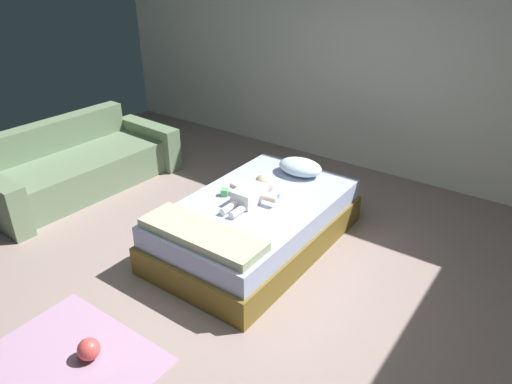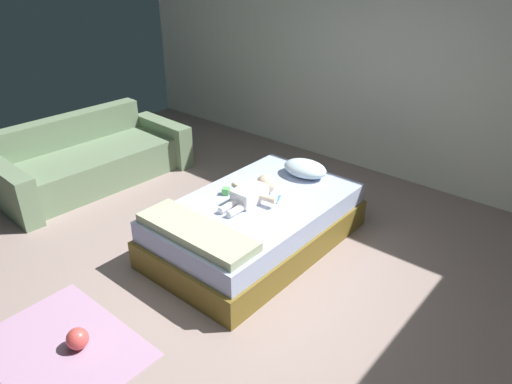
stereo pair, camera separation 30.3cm
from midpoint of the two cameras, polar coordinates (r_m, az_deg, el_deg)
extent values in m
plane|color=gray|center=(3.99, -6.75, -11.81)|extent=(8.00, 8.00, 0.00)
cube|color=silver|center=(5.75, 13.46, 15.87)|extent=(8.00, 0.12, 2.83)
cube|color=brown|center=(4.44, -1.96, -4.92)|extent=(1.20, 1.98, 0.26)
cube|color=#A7B4D8|center=(4.32, -2.01, -2.36)|extent=(1.15, 1.90, 0.20)
ellipsoid|color=silver|center=(4.76, 3.53, 3.00)|extent=(0.46, 0.32, 0.15)
cube|color=white|center=(4.24, -2.82, -0.41)|extent=(0.20, 0.31, 0.14)
sphere|color=beige|center=(4.39, -0.96, 0.99)|extent=(0.18, 0.18, 0.18)
cylinder|color=beige|center=(4.36, -4.22, 0.45)|extent=(0.17, 0.09, 0.06)
cylinder|color=beige|center=(4.18, -0.57, -0.82)|extent=(0.17, 0.07, 0.06)
cylinder|color=white|center=(4.12, -5.40, -1.98)|extent=(0.06, 0.19, 0.06)
cylinder|color=white|center=(4.07, -4.33, -2.38)|extent=(0.06, 0.19, 0.06)
cube|color=#3984EB|center=(4.31, 0.64, -0.87)|extent=(0.07, 0.14, 0.01)
cube|color=white|center=(4.36, 0.84, -0.27)|extent=(0.02, 0.03, 0.01)
cube|color=slate|center=(5.79, -21.38, 2.02)|extent=(0.81, 1.78, 0.39)
cube|color=slate|center=(6.11, -23.98, 4.61)|extent=(0.28, 1.75, 0.74)
cube|color=slate|center=(6.25, -14.02, 5.70)|extent=(0.94, 0.24, 0.53)
cube|color=#AC84A4|center=(3.71, -23.43, -18.08)|extent=(1.18, 0.85, 0.01)
sphere|color=#D84845|center=(3.62, -21.88, -17.22)|extent=(0.16, 0.16, 0.16)
cube|color=#A6B48C|center=(3.78, -8.89, -5.13)|extent=(1.08, 0.36, 0.08)
cube|color=#5EB75E|center=(4.38, -5.78, -0.08)|extent=(0.09, 0.09, 0.06)
camera|label=1|loc=(0.15, -92.06, -1.08)|focal=33.24mm
camera|label=2|loc=(0.15, 87.94, 1.08)|focal=33.24mm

